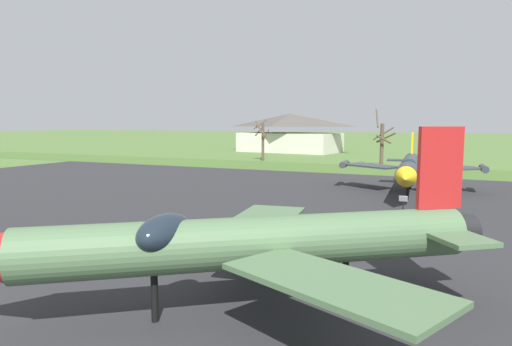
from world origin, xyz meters
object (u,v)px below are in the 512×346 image
(jet_fighter_front_left, at_px, (239,242))
(jet_fighter_front_right, at_px, (409,167))
(visitor_building, at_px, (290,133))
(info_placard_front_right, at_px, (403,202))

(jet_fighter_front_left, xyz_separation_m, jet_fighter_front_right, (2.28, 27.35, -0.04))
(jet_fighter_front_right, xyz_separation_m, visitor_building, (-29.00, 50.00, 1.64))
(jet_fighter_front_left, xyz_separation_m, info_placard_front_right, (2.75, 19.16, -1.63))
(jet_fighter_front_right, height_order, visitor_building, visitor_building)
(jet_fighter_front_left, xyz_separation_m, visitor_building, (-26.72, 77.35, 1.60))
(jet_fighter_front_left, height_order, info_placard_front_right, jet_fighter_front_left)
(jet_fighter_front_right, bearing_deg, info_placard_front_right, -86.69)
(jet_fighter_front_left, bearing_deg, jet_fighter_front_right, 85.23)
(jet_fighter_front_right, height_order, info_placard_front_right, jet_fighter_front_right)
(info_placard_front_right, xyz_separation_m, visitor_building, (-29.47, 58.19, 3.23))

